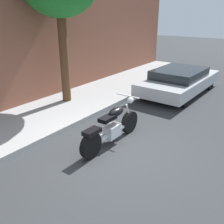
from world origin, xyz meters
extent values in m
plane|color=#303335|center=(0.00, 0.00, 0.00)|extent=(60.00, 60.00, 0.00)
cube|color=#9A9A9A|center=(0.00, 2.96, 0.07)|extent=(21.50, 2.52, 0.14)
cylinder|color=black|center=(1.06, 0.22, 0.31)|extent=(0.63, 0.15, 0.62)
cylinder|color=black|center=(-0.57, 0.24, 0.31)|extent=(0.63, 0.15, 0.62)
cube|color=silver|center=(0.24, 0.23, 0.36)|extent=(0.44, 0.29, 0.32)
cube|color=silver|center=(0.24, 0.23, 0.29)|extent=(1.47, 0.10, 0.06)
ellipsoid|color=black|center=(0.42, 0.23, 0.82)|extent=(0.52, 0.27, 0.22)
cube|color=black|center=(0.06, 0.23, 0.76)|extent=(0.48, 0.25, 0.10)
cube|color=black|center=(-0.52, 0.24, 0.64)|extent=(0.44, 0.25, 0.10)
cylinder|color=silver|center=(1.00, 0.22, 0.59)|extent=(0.27, 0.05, 0.58)
cylinder|color=silver|center=(0.94, 0.22, 1.10)|extent=(0.04, 0.70, 0.04)
sphere|color=silver|center=(1.08, 0.22, 0.94)|extent=(0.17, 0.17, 0.17)
cylinder|color=silver|center=(0.00, 0.39, 0.26)|extent=(0.80, 0.10, 0.09)
cylinder|color=black|center=(6.74, 1.23, 0.32)|extent=(0.65, 0.24, 0.64)
cylinder|color=black|center=(6.70, -0.36, 0.32)|extent=(0.65, 0.24, 0.64)
cylinder|color=black|center=(3.98, 1.31, 0.32)|extent=(0.65, 0.24, 0.64)
cylinder|color=black|center=(3.93, -0.28, 0.32)|extent=(0.65, 0.24, 0.64)
cube|color=#B7BABF|center=(5.34, 0.47, 0.47)|extent=(4.37, 2.01, 0.45)
cube|color=#1E2328|center=(5.24, 0.48, 0.83)|extent=(2.29, 1.73, 0.40)
cylinder|color=#553520|center=(1.73, 3.31, 1.78)|extent=(0.30, 0.30, 3.55)
camera|label=1|loc=(-4.40, -3.09, 3.16)|focal=40.39mm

